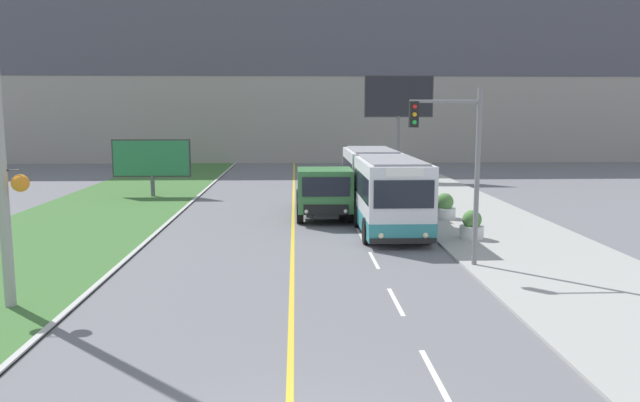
{
  "coord_description": "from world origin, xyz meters",
  "views": [
    {
      "loc": [
        0.12,
        -8.01,
        4.99
      ],
      "look_at": [
        1.1,
        16.72,
        1.4
      ],
      "focal_mm": 35.0,
      "sensor_mm": 36.0,
      "label": 1
    }
  ],
  "objects_px": {
    "dump_truck": "(324,193)",
    "planter_round_near": "(472,226)",
    "billboard_small": "(152,159)",
    "planter_round_second": "(444,207)",
    "traffic_light_mast": "(457,155)",
    "billboard_large": "(399,100)",
    "city_bus": "(380,187)",
    "planter_round_third": "(421,193)"
  },
  "relations": [
    {
      "from": "city_bus",
      "to": "traffic_light_mast",
      "type": "relative_size",
      "value": 2.22
    },
    {
      "from": "city_bus",
      "to": "planter_round_near",
      "type": "distance_m",
      "value": 5.45
    },
    {
      "from": "traffic_light_mast",
      "to": "planter_round_second",
      "type": "relative_size",
      "value": 4.89
    },
    {
      "from": "planter_round_third",
      "to": "city_bus",
      "type": "bearing_deg",
      "value": -120.43
    },
    {
      "from": "traffic_light_mast",
      "to": "billboard_large",
      "type": "relative_size",
      "value": 0.76
    },
    {
      "from": "city_bus",
      "to": "dump_truck",
      "type": "height_order",
      "value": "city_bus"
    },
    {
      "from": "traffic_light_mast",
      "to": "planter_round_near",
      "type": "height_order",
      "value": "traffic_light_mast"
    },
    {
      "from": "planter_round_near",
      "to": "dump_truck",
      "type": "bearing_deg",
      "value": 136.98
    },
    {
      "from": "planter_round_second",
      "to": "planter_round_third",
      "type": "bearing_deg",
      "value": 92.21
    },
    {
      "from": "planter_round_second",
      "to": "billboard_large",
      "type": "bearing_deg",
      "value": 88.08
    },
    {
      "from": "billboard_small",
      "to": "planter_round_third",
      "type": "bearing_deg",
      "value": -14.25
    },
    {
      "from": "dump_truck",
      "to": "planter_round_second",
      "type": "height_order",
      "value": "dump_truck"
    },
    {
      "from": "billboard_small",
      "to": "planter_round_near",
      "type": "bearing_deg",
      "value": -40.81
    },
    {
      "from": "billboard_large",
      "to": "traffic_light_mast",
      "type": "bearing_deg",
      "value": -95.25
    },
    {
      "from": "dump_truck",
      "to": "traffic_light_mast",
      "type": "bearing_deg",
      "value": -67.79
    },
    {
      "from": "planter_round_third",
      "to": "dump_truck",
      "type": "bearing_deg",
      "value": -142.31
    },
    {
      "from": "billboard_large",
      "to": "planter_round_near",
      "type": "bearing_deg",
      "value": -91.62
    },
    {
      "from": "city_bus",
      "to": "billboard_small",
      "type": "relative_size",
      "value": 2.79
    },
    {
      "from": "city_bus",
      "to": "planter_round_near",
      "type": "height_order",
      "value": "city_bus"
    },
    {
      "from": "city_bus",
      "to": "planter_round_second",
      "type": "distance_m",
      "value": 3.19
    },
    {
      "from": "planter_round_near",
      "to": "planter_round_second",
      "type": "bearing_deg",
      "value": 89.44
    },
    {
      "from": "billboard_large",
      "to": "planter_round_third",
      "type": "distance_m",
      "value": 13.19
    },
    {
      "from": "billboard_small",
      "to": "planter_round_second",
      "type": "height_order",
      "value": "billboard_small"
    },
    {
      "from": "city_bus",
      "to": "billboard_small",
      "type": "distance_m",
      "value": 14.99
    },
    {
      "from": "billboard_large",
      "to": "planter_round_near",
      "type": "distance_m",
      "value": 22.04
    },
    {
      "from": "billboard_large",
      "to": "planter_round_second",
      "type": "relative_size",
      "value": 6.45
    },
    {
      "from": "traffic_light_mast",
      "to": "planter_round_third",
      "type": "xyz_separation_m",
      "value": [
        1.6,
        13.39,
        -3.01
      ]
    },
    {
      "from": "planter_round_second",
      "to": "planter_round_third",
      "type": "relative_size",
      "value": 0.96
    },
    {
      "from": "planter_round_third",
      "to": "billboard_large",
      "type": "bearing_deg",
      "value": 86.5
    },
    {
      "from": "city_bus",
      "to": "billboard_large",
      "type": "height_order",
      "value": "billboard_large"
    },
    {
      "from": "billboard_small",
      "to": "planter_round_near",
      "type": "relative_size",
      "value": 4.05
    },
    {
      "from": "city_bus",
      "to": "billboard_small",
      "type": "bearing_deg",
      "value": 144.64
    },
    {
      "from": "planter_round_near",
      "to": "planter_round_second",
      "type": "relative_size",
      "value": 0.96
    },
    {
      "from": "billboard_large",
      "to": "planter_round_second",
      "type": "height_order",
      "value": "billboard_large"
    },
    {
      "from": "city_bus",
      "to": "planter_round_second",
      "type": "bearing_deg",
      "value": 3.71
    },
    {
      "from": "dump_truck",
      "to": "billboard_small",
      "type": "relative_size",
      "value": 1.51
    },
    {
      "from": "billboard_large",
      "to": "planter_round_near",
      "type": "relative_size",
      "value": 6.71
    },
    {
      "from": "dump_truck",
      "to": "planter_round_near",
      "type": "bearing_deg",
      "value": -43.02
    },
    {
      "from": "traffic_light_mast",
      "to": "planter_round_third",
      "type": "relative_size",
      "value": 4.71
    },
    {
      "from": "dump_truck",
      "to": "planter_round_near",
      "type": "relative_size",
      "value": 6.11
    },
    {
      "from": "traffic_light_mast",
      "to": "billboard_large",
      "type": "xyz_separation_m",
      "value": [
        2.34,
        25.52,
        2.1
      ]
    },
    {
      "from": "billboard_small",
      "to": "traffic_light_mast",
      "type": "bearing_deg",
      "value": -51.99
    }
  ]
}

